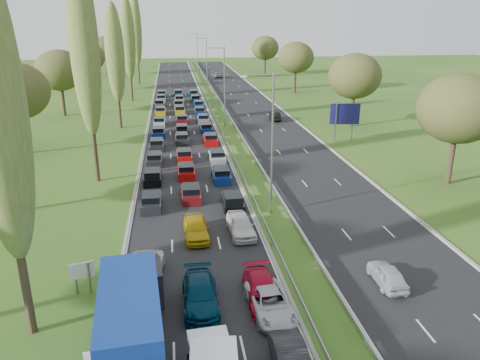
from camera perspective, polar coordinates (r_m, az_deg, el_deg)
ground at (r=75.68m, az=-2.02°, el=6.94°), size 260.00×260.00×0.00m
near_carriageway at (r=77.71m, az=-7.22°, el=7.13°), size 10.50×215.00×0.04m
far_carriageway at (r=79.09m, az=2.68°, el=7.47°), size 10.50×215.00×0.04m
central_reservation at (r=78.00m, az=-2.23°, el=7.72°), size 2.36×215.00×0.32m
lamp_columns at (r=72.67m, az=-1.90°, el=11.24°), size 0.18×140.18×12.00m
poplar_row at (r=62.32m, az=-16.20°, el=15.11°), size 2.80×127.80×22.44m
woodland_left at (r=59.72m, az=-26.58°, el=9.16°), size 8.00×166.00×11.10m
woodland_right at (r=66.70m, az=16.48°, el=11.23°), size 8.00×153.00×11.10m
traffic_queue_fill at (r=72.56m, az=-7.13°, el=6.63°), size 9.11×68.24×0.80m
near_car_2 at (r=31.16m, az=-11.59°, el=-10.73°), size 2.62×5.02×1.35m
near_car_7 at (r=28.21m, az=-4.88°, el=-13.69°), size 2.06×5.05×1.47m
near_car_8 at (r=36.15m, az=-5.37°, el=-5.83°), size 1.95×4.60×1.55m
near_car_10 at (r=27.54m, az=3.71°, el=-14.73°), size 2.57×4.93×1.33m
near_car_11 at (r=28.57m, az=2.73°, el=-13.25°), size 1.97×4.82×1.40m
near_car_12 at (r=36.48m, az=0.09°, el=-5.49°), size 2.08×4.67×1.56m
far_car_0 at (r=31.54m, az=17.53°, el=-10.94°), size 1.64×3.87×1.31m
far_car_1 at (r=77.88m, az=4.25°, el=7.79°), size 1.75×4.35×1.41m
far_car_2 at (r=135.52m, az=-2.80°, el=12.69°), size 2.74×5.43×1.47m
blue_lorry at (r=24.36m, az=-12.95°, el=-16.09°), size 2.76×9.95×4.20m
info_sign at (r=30.41m, az=-18.71°, el=-10.76°), size 1.46×0.54×2.10m
direction_sign at (r=64.97m, az=12.65°, el=7.66°), size 3.97×0.67×5.20m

